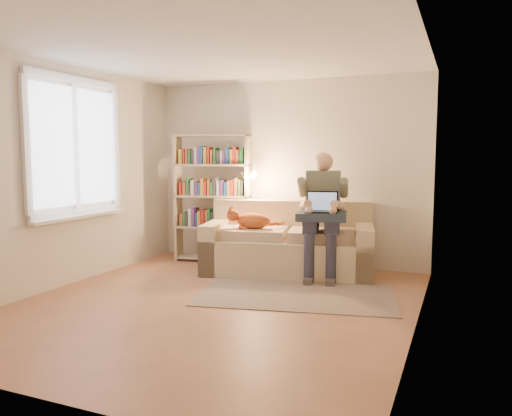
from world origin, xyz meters
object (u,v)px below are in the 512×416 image
at_px(cat, 247,220).
at_px(laptop, 325,207).
at_px(sofa, 288,247).
at_px(bookshelf, 213,191).
at_px(person, 322,207).

xyz_separation_m(cat, laptop, (1.03, 0.05, 0.21)).
xyz_separation_m(sofa, bookshelf, (-1.24, 0.22, 0.69)).
relative_size(cat, laptop, 1.54).
height_order(sofa, bookshelf, bookshelf).
relative_size(person, cat, 2.33).
distance_m(person, bookshelf, 1.74).
xyz_separation_m(laptop, bookshelf, (-1.79, 0.42, 0.12)).
distance_m(cat, bookshelf, 0.95).
bearing_deg(bookshelf, sofa, -20.45).
height_order(person, laptop, person).
height_order(cat, bookshelf, bookshelf).
bearing_deg(bookshelf, cat, -42.10).
bearing_deg(cat, sofa, 14.79).
distance_m(person, laptop, 0.15).
relative_size(laptop, bookshelf, 0.24).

